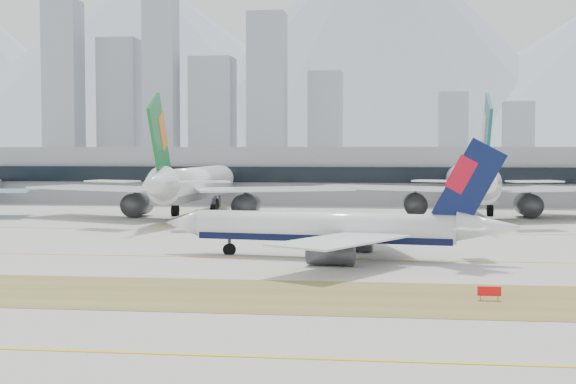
# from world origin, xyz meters

# --- Properties ---
(ground) EXTENTS (3000.00, 3000.00, 0.00)m
(ground) POSITION_xyz_m (0.00, 0.00, 0.00)
(ground) COLOR #A4A39A
(ground) RESTS_ON ground
(apron_markings) EXTENTS (360.00, 122.22, 0.06)m
(apron_markings) POSITION_xyz_m (0.00, -53.95, 0.02)
(apron_markings) COLOR brown
(apron_markings) RESTS_ON ground
(taxiing_airliner) EXTENTS (47.39, 40.84, 15.95)m
(taxiing_airliner) POSITION_xyz_m (12.28, -4.15, 3.84)
(taxiing_airliner) COLOR white
(taxiing_airliner) RESTS_ON ground
(widebody_eva) EXTENTS (69.92, 68.14, 24.91)m
(widebody_eva) POSITION_xyz_m (-22.18, 57.95, 6.62)
(widebody_eva) COLOR white
(widebody_eva) RESTS_ON ground
(widebody_cathay) EXTENTS (70.00, 68.21, 24.94)m
(widebody_cathay) POSITION_xyz_m (36.67, 66.21, 6.63)
(widebody_cathay) COLOR white
(widebody_cathay) RESTS_ON ground
(terminal) EXTENTS (280.00, 43.10, 15.00)m
(terminal) POSITION_xyz_m (0.00, 114.84, 7.50)
(terminal) COLOR gray
(terminal) RESTS_ON ground
(hold_sign_right) EXTENTS (2.20, 0.15, 1.35)m
(hold_sign_right) POSITION_xyz_m (28.46, -32.00, 0.88)
(hold_sign_right) COLOR red
(hold_sign_right) RESTS_ON ground
(gse_c) EXTENTS (3.55, 2.00, 2.60)m
(gse_c) POSITION_xyz_m (30.36, 48.43, 1.05)
(gse_c) COLOR #DDAA0B
(gse_c) RESTS_ON ground
(gse_b) EXTENTS (3.55, 2.00, 2.60)m
(gse_b) POSITION_xyz_m (-18.18, 42.20, 1.05)
(gse_b) COLOR #DDAA0B
(gse_b) RESTS_ON ground
(city_skyline) EXTENTS (342.00, 49.80, 140.00)m
(city_skyline) POSITION_xyz_m (-106.76, 453.42, 49.80)
(city_skyline) COLOR gray
(city_skyline) RESTS_ON ground
(mountain_ridge) EXTENTS (2830.00, 1120.00, 470.00)m
(mountain_ridge) POSITION_xyz_m (33.00, 1404.14, 181.85)
(mountain_ridge) COLOR #9EA8B7
(mountain_ridge) RESTS_ON ground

